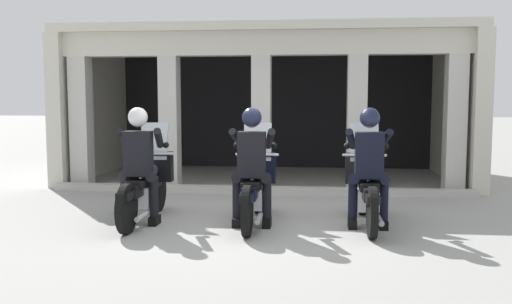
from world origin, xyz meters
TOP-DOWN VIEW (x-y plane):
  - ground_plane at (0.00, 3.00)m, footprint 80.00×80.00m
  - station_building at (-0.17, 4.75)m, footprint 8.10×3.98m
  - kerb_strip at (-0.17, 2.35)m, footprint 7.60×0.24m
  - motorcycle_left at (-1.52, 0.01)m, footprint 0.62×2.04m
  - police_officer_left at (-1.52, -0.28)m, footprint 0.63×0.61m
  - motorcycle_center at (0.00, 0.03)m, footprint 0.62×2.04m
  - police_officer_center at (0.00, -0.25)m, footprint 0.63×0.61m
  - motorcycle_right at (1.52, 0.10)m, footprint 0.62×2.04m
  - police_officer_right at (1.52, -0.19)m, footprint 0.63×0.61m

SIDE VIEW (x-z plane):
  - ground_plane at x=0.00m, z-range 0.00..0.00m
  - kerb_strip at x=-0.17m, z-range 0.00..0.12m
  - motorcycle_left at x=-1.52m, z-range -0.17..1.17m
  - motorcycle_center at x=0.00m, z-range -0.17..1.17m
  - motorcycle_right at x=1.52m, z-range -0.17..1.17m
  - police_officer_left at x=-1.52m, z-range 0.15..1.73m
  - police_officer_center at x=0.00m, z-range 0.15..1.73m
  - police_officer_right at x=1.52m, z-range 0.15..1.73m
  - station_building at x=-0.17m, z-range 0.36..3.45m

